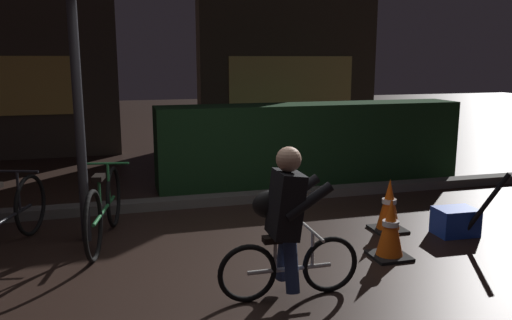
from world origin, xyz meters
TOP-DOWN VIEW (x-y plane):
  - ground_plane at (0.00, 0.00)m, footprint 40.00×40.00m
  - sidewalk_curb at (0.00, 2.20)m, footprint 12.00×0.24m
  - hedge_row at (1.80, 3.10)m, footprint 4.80×0.70m
  - storefront_right at (2.83, 7.20)m, footprint 4.21×0.54m
  - street_post at (-1.51, 1.20)m, footprint 0.10×0.10m
  - parked_bike_left_mid at (-2.25, 1.08)m, footprint 0.60×1.61m
  - parked_bike_center_left at (-1.31, 1.11)m, footprint 0.47×1.72m
  - traffic_cone_near at (1.36, -0.10)m, footprint 0.36×0.36m
  - traffic_cone_far at (1.75, 0.62)m, footprint 0.36×0.36m
  - blue_crate at (2.39, 0.30)m, footprint 0.45×0.34m
  - cyclist at (0.11, -0.62)m, footprint 1.19×0.52m
  - closed_umbrella at (2.55, 0.05)m, footprint 0.35×0.36m

SIDE VIEW (x-z plane):
  - ground_plane at x=0.00m, z-range 0.00..0.00m
  - sidewalk_curb at x=0.00m, z-range 0.00..0.12m
  - blue_crate at x=2.39m, z-range 0.00..0.30m
  - traffic_cone_far at x=1.75m, z-range -0.01..0.59m
  - traffic_cone_near at x=1.36m, z-range -0.01..0.60m
  - parked_bike_left_mid at x=-2.25m, z-range -0.04..0.74m
  - parked_bike_center_left at x=-1.31m, z-range -0.04..0.76m
  - closed_umbrella at x=2.55m, z-range 0.00..0.77m
  - hedge_row at x=1.80m, z-range 0.00..1.22m
  - cyclist at x=0.11m, z-range 0.01..1.25m
  - street_post at x=-1.51m, z-range 0.00..2.84m
  - storefront_right at x=2.83m, z-range -0.01..4.90m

